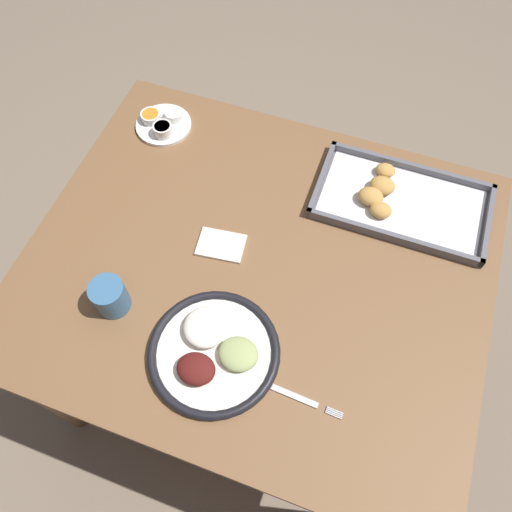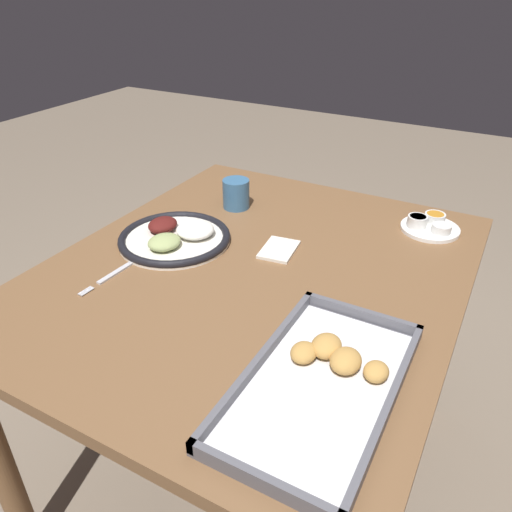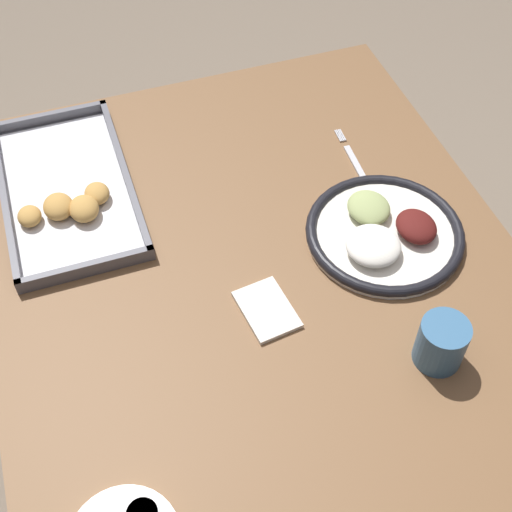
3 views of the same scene
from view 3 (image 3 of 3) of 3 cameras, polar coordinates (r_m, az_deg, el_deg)
name	(u,v)px [view 3 (image 3 of 3)]	position (r m, az deg, el deg)	size (l,w,h in m)	color
ground_plane	(256,443)	(1.85, -0.04, -14.72)	(8.00, 8.00, 0.00)	#7A6B59
dining_table	(255,301)	(1.32, -0.05, -3.59)	(1.08, 0.91, 0.72)	brown
dinner_plate	(384,232)	(1.29, 10.24, 1.88)	(0.28, 0.28, 0.05)	white
fork	(358,169)	(1.41, 8.20, 6.90)	(0.22, 0.02, 0.00)	silver
baking_tray	(68,193)	(1.38, -14.84, 4.88)	(0.43, 0.24, 0.04)	#595960
drinking_cup	(441,343)	(1.13, 14.60, -6.74)	(0.08, 0.08, 0.08)	#38668E
napkin	(267,310)	(1.18, 0.87, -4.31)	(0.12, 0.09, 0.01)	silver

